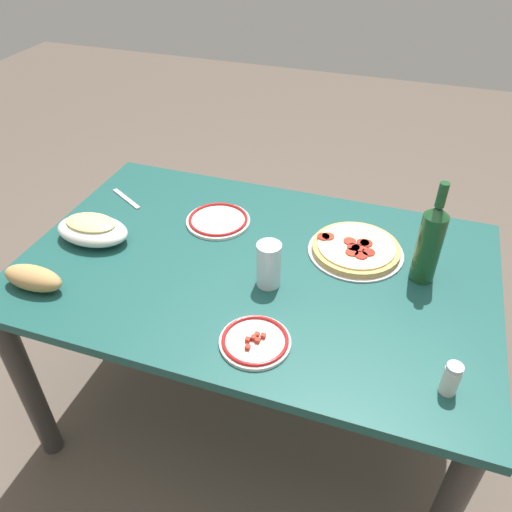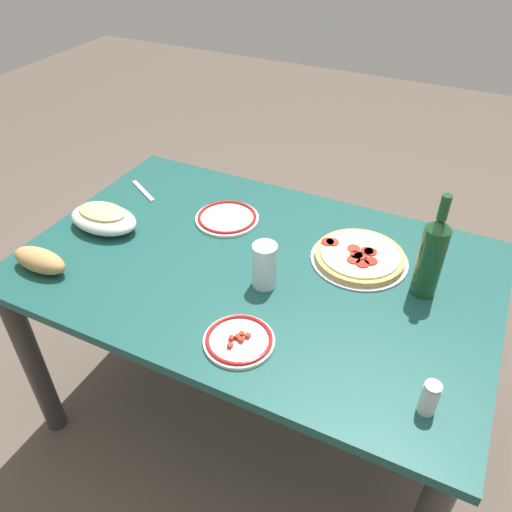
# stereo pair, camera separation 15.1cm
# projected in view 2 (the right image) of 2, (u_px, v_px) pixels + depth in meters

# --- Properties ---
(ground_plane) EXTENTS (8.00, 8.00, 0.00)m
(ground_plane) POSITION_uv_depth(u_px,v_px,m) (256.00, 407.00, 1.97)
(ground_plane) COLOR brown
(ground_plane) RESTS_ON ground
(dining_table) EXTENTS (1.41, 0.91, 0.72)m
(dining_table) POSITION_uv_depth(u_px,v_px,m) (256.00, 290.00, 1.60)
(dining_table) COLOR #194C47
(dining_table) RESTS_ON ground
(pepperoni_pizza) EXTENTS (0.30, 0.30, 0.03)m
(pepperoni_pizza) POSITION_uv_depth(u_px,v_px,m) (359.00, 257.00, 1.54)
(pepperoni_pizza) COLOR #B7B7BC
(pepperoni_pizza) RESTS_ON dining_table
(baked_pasta_dish) EXTENTS (0.24, 0.15, 0.08)m
(baked_pasta_dish) POSITION_uv_depth(u_px,v_px,m) (103.00, 218.00, 1.66)
(baked_pasta_dish) COLOR white
(baked_pasta_dish) RESTS_ON dining_table
(wine_bottle) EXTENTS (0.07, 0.07, 0.32)m
(wine_bottle) POSITION_uv_depth(u_px,v_px,m) (431.00, 255.00, 1.35)
(wine_bottle) COLOR #194723
(wine_bottle) RESTS_ON dining_table
(water_glass) EXTENTS (0.07, 0.07, 0.14)m
(water_glass) POSITION_uv_depth(u_px,v_px,m) (265.00, 265.00, 1.42)
(water_glass) COLOR silver
(water_glass) RESTS_ON dining_table
(side_plate_near) EXTENTS (0.22, 0.22, 0.02)m
(side_plate_near) POSITION_uv_depth(u_px,v_px,m) (227.00, 218.00, 1.71)
(side_plate_near) COLOR white
(side_plate_near) RESTS_ON dining_table
(side_plate_far) EXTENTS (0.18, 0.18, 0.02)m
(side_plate_far) POSITION_uv_depth(u_px,v_px,m) (239.00, 340.00, 1.28)
(side_plate_far) COLOR white
(side_plate_far) RESTS_ON dining_table
(bread_loaf) EXTENTS (0.18, 0.08, 0.07)m
(bread_loaf) POSITION_uv_depth(u_px,v_px,m) (40.00, 260.00, 1.49)
(bread_loaf) COLOR tan
(bread_loaf) RESTS_ON dining_table
(spice_shaker) EXTENTS (0.04, 0.04, 0.09)m
(spice_shaker) POSITION_uv_depth(u_px,v_px,m) (429.00, 398.00, 1.10)
(spice_shaker) COLOR silver
(spice_shaker) RESTS_ON dining_table
(fork_left) EXTENTS (0.16, 0.10, 0.00)m
(fork_left) POSITION_uv_depth(u_px,v_px,m) (143.00, 191.00, 1.87)
(fork_left) COLOR #B7B7BC
(fork_left) RESTS_ON dining_table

